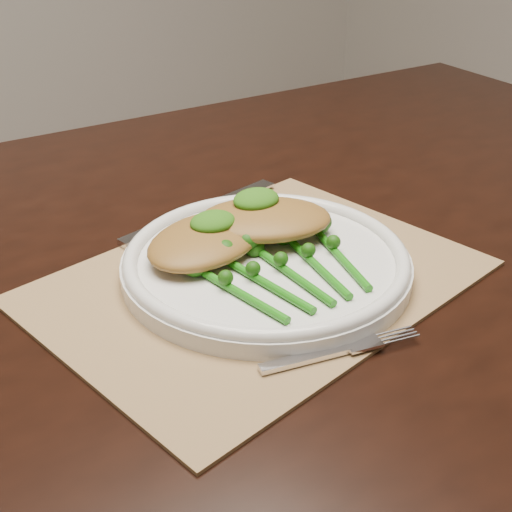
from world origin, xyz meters
TOP-DOWN VIEW (x-y plane):
  - dining_table at (-0.12, 0.05)m, footprint 1.68×1.05m
  - placemat at (-0.11, -0.05)m, footprint 0.46×0.36m
  - dinner_plate at (-0.10, -0.05)m, footprint 0.29×0.29m
  - knife at (-0.10, 0.10)m, footprint 0.23×0.05m
  - fork at (-0.12, -0.19)m, footprint 0.15×0.05m
  - chicken_fillet_left at (-0.14, 0.00)m, footprint 0.16×0.13m
  - chicken_fillet_right at (-0.07, -0.01)m, footprint 0.17×0.16m
  - pesto_dollop_left at (-0.13, 0.01)m, footprint 0.05×0.04m
  - pesto_dollop_right at (-0.07, 0.01)m, footprint 0.05×0.04m
  - broccolini_bundle at (-0.10, -0.09)m, footprint 0.15×0.17m

SIDE VIEW (x-z plane):
  - dining_table at x=-0.12m, z-range 0.00..0.75m
  - placemat at x=-0.11m, z-range 0.75..0.75m
  - fork at x=-0.12m, z-range 0.76..0.76m
  - knife at x=-0.10m, z-range 0.75..0.76m
  - dinner_plate at x=-0.10m, z-range 0.75..0.78m
  - broccolini_bundle at x=-0.10m, z-range 0.76..0.79m
  - chicken_fillet_left at x=-0.14m, z-range 0.77..0.80m
  - chicken_fillet_right at x=-0.07m, z-range 0.78..0.81m
  - pesto_dollop_left at x=-0.13m, z-range 0.79..0.81m
  - pesto_dollop_right at x=-0.07m, z-range 0.80..0.82m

